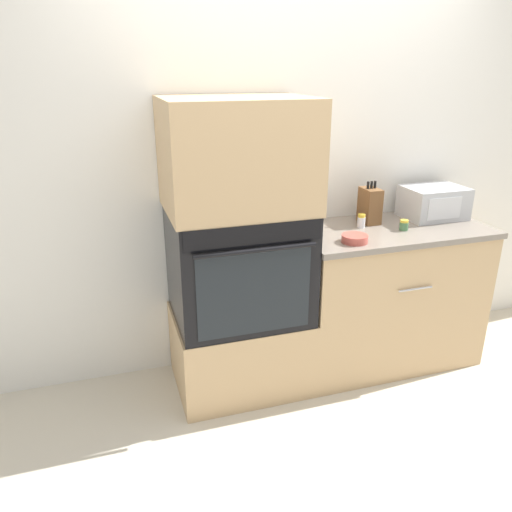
{
  "coord_description": "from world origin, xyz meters",
  "views": [
    {
      "loc": [
        -1.08,
        -2.24,
        1.85
      ],
      "look_at": [
        -0.31,
        0.21,
        0.86
      ],
      "focal_mm": 35.0,
      "sensor_mm": 36.0,
      "label": 1
    }
  ],
  "objects_px": {
    "microwave": "(433,202)",
    "condiment_jar_near": "(361,221)",
    "condiment_jar_mid": "(404,225)",
    "knife_block": "(370,205)",
    "bowl": "(355,239)",
    "wall_oven": "(239,264)"
  },
  "relations": [
    {
      "from": "wall_oven",
      "to": "bowl",
      "type": "xyz_separation_m",
      "value": [
        0.62,
        -0.18,
        0.15
      ]
    },
    {
      "from": "condiment_jar_near",
      "to": "microwave",
      "type": "bearing_deg",
      "value": 5.5
    },
    {
      "from": "bowl",
      "to": "condiment_jar_mid",
      "type": "distance_m",
      "value": 0.4
    },
    {
      "from": "microwave",
      "to": "knife_block",
      "type": "distance_m",
      "value": 0.45
    },
    {
      "from": "wall_oven",
      "to": "bowl",
      "type": "distance_m",
      "value": 0.67
    },
    {
      "from": "microwave",
      "to": "bowl",
      "type": "height_order",
      "value": "microwave"
    },
    {
      "from": "bowl",
      "to": "condiment_jar_mid",
      "type": "xyz_separation_m",
      "value": [
        0.39,
        0.11,
        0.01
      ]
    },
    {
      "from": "knife_block",
      "to": "bowl",
      "type": "height_order",
      "value": "knife_block"
    },
    {
      "from": "microwave",
      "to": "condiment_jar_near",
      "type": "bearing_deg",
      "value": -174.5
    },
    {
      "from": "microwave",
      "to": "knife_block",
      "type": "xyz_separation_m",
      "value": [
        -0.45,
        0.02,
        0.01
      ]
    },
    {
      "from": "condiment_jar_near",
      "to": "condiment_jar_mid",
      "type": "relative_size",
      "value": 1.34
    },
    {
      "from": "microwave",
      "to": "condiment_jar_mid",
      "type": "bearing_deg",
      "value": -151.57
    },
    {
      "from": "wall_oven",
      "to": "knife_block",
      "type": "bearing_deg",
      "value": 8.23
    },
    {
      "from": "bowl",
      "to": "knife_block",
      "type": "bearing_deg",
      "value": 49.65
    },
    {
      "from": "condiment_jar_mid",
      "to": "bowl",
      "type": "bearing_deg",
      "value": -164.35
    },
    {
      "from": "bowl",
      "to": "microwave",
      "type": "bearing_deg",
      "value": 21.78
    },
    {
      "from": "microwave",
      "to": "condiment_jar_mid",
      "type": "height_order",
      "value": "microwave"
    },
    {
      "from": "microwave",
      "to": "knife_block",
      "type": "relative_size",
      "value": 1.44
    },
    {
      "from": "wall_oven",
      "to": "knife_block",
      "type": "distance_m",
      "value": 0.93
    },
    {
      "from": "microwave",
      "to": "condiment_jar_near",
      "type": "relative_size",
      "value": 4.5
    },
    {
      "from": "microwave",
      "to": "knife_block",
      "type": "height_order",
      "value": "knife_block"
    },
    {
      "from": "knife_block",
      "to": "bowl",
      "type": "relative_size",
      "value": 1.79
    }
  ]
}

